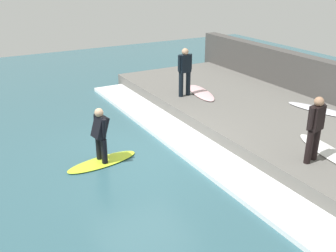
{
  "coord_description": "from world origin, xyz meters",
  "views": [
    {
      "loc": [
        -3.77,
        -8.06,
        4.51
      ],
      "look_at": [
        0.75,
        0.0,
        0.7
      ],
      "focal_mm": 42.0,
      "sensor_mm": 36.0,
      "label": 1
    }
  ],
  "objects_px": {
    "surfboard_riding": "(102,162)",
    "surfer_riding": "(100,132)",
    "surfboard_waiting_near": "(328,151)",
    "surfboard_waiting_far": "(201,93)",
    "surfboard_spare": "(320,110)",
    "surfer_waiting_near": "(315,126)",
    "surfer_waiting_far": "(185,69)"
  },
  "relations": [
    {
      "from": "surfer_riding",
      "to": "surfboard_waiting_near",
      "type": "xyz_separation_m",
      "value": [
        4.5,
        -2.9,
        -0.35
      ]
    },
    {
      "from": "surfboard_waiting_far",
      "to": "surfboard_spare",
      "type": "bearing_deg",
      "value": -55.81
    },
    {
      "from": "surfboard_riding",
      "to": "surfer_waiting_near",
      "type": "xyz_separation_m",
      "value": [
        3.81,
        -2.99,
        1.26
      ]
    },
    {
      "from": "surfer_waiting_near",
      "to": "surfboard_riding",
      "type": "bearing_deg",
      "value": 141.84
    },
    {
      "from": "surfer_riding",
      "to": "surfboard_spare",
      "type": "bearing_deg",
      "value": -7.24
    },
    {
      "from": "surfer_waiting_near",
      "to": "surfer_waiting_far",
      "type": "distance_m",
      "value": 5.41
    },
    {
      "from": "surfboard_waiting_far",
      "to": "surfboard_spare",
      "type": "height_order",
      "value": "same"
    },
    {
      "from": "surfboard_riding",
      "to": "surfer_riding",
      "type": "bearing_deg",
      "value": 0.0
    },
    {
      "from": "surfer_riding",
      "to": "surfboard_waiting_far",
      "type": "bearing_deg",
      "value": 27.72
    },
    {
      "from": "surfer_riding",
      "to": "surfer_waiting_far",
      "type": "height_order",
      "value": "surfer_waiting_far"
    },
    {
      "from": "surfboard_waiting_near",
      "to": "surfer_waiting_far",
      "type": "bearing_deg",
      "value": 97.17
    },
    {
      "from": "surfer_waiting_near",
      "to": "surfboard_waiting_far",
      "type": "xyz_separation_m",
      "value": [
        0.65,
        5.34,
        -0.82
      ]
    },
    {
      "from": "surfboard_riding",
      "to": "surfboard_waiting_far",
      "type": "height_order",
      "value": "surfboard_waiting_far"
    },
    {
      "from": "surfboard_riding",
      "to": "surfboard_waiting_near",
      "type": "height_order",
      "value": "surfboard_waiting_near"
    },
    {
      "from": "surfer_waiting_far",
      "to": "surfboard_spare",
      "type": "distance_m",
      "value": 4.37
    },
    {
      "from": "surfer_waiting_near",
      "to": "surfer_waiting_far",
      "type": "relative_size",
      "value": 0.95
    },
    {
      "from": "surfer_waiting_near",
      "to": "surfer_riding",
      "type": "bearing_deg",
      "value": 141.84
    },
    {
      "from": "surfboard_waiting_far",
      "to": "surfer_riding",
      "type": "bearing_deg",
      "value": -152.28
    },
    {
      "from": "surfboard_waiting_near",
      "to": "surfboard_riding",
      "type": "bearing_deg",
      "value": 147.26
    },
    {
      "from": "surfboard_waiting_near",
      "to": "surfboard_spare",
      "type": "height_order",
      "value": "same"
    },
    {
      "from": "surfboard_waiting_near",
      "to": "surfboard_spare",
      "type": "xyz_separation_m",
      "value": [
        2.12,
        2.06,
        0.0
      ]
    },
    {
      "from": "surfer_riding",
      "to": "surfer_waiting_near",
      "type": "xyz_separation_m",
      "value": [
        3.81,
        -2.99,
        0.47
      ]
    },
    {
      "from": "surfer_waiting_far",
      "to": "surfboard_spare",
      "type": "height_order",
      "value": "surfer_waiting_far"
    },
    {
      "from": "surfboard_waiting_far",
      "to": "surfer_waiting_far",
      "type": "bearing_deg",
      "value": 172.86
    },
    {
      "from": "surfer_waiting_far",
      "to": "surfer_waiting_near",
      "type": "bearing_deg",
      "value": -90.26
    },
    {
      "from": "surfboard_waiting_near",
      "to": "surfboard_waiting_far",
      "type": "bearing_deg",
      "value": 90.51
    },
    {
      "from": "surfer_waiting_near",
      "to": "surfboard_spare",
      "type": "distance_m",
      "value": 3.63
    },
    {
      "from": "surfboard_spare",
      "to": "surfer_waiting_near",
      "type": "bearing_deg",
      "value": -142.53
    },
    {
      "from": "surfboard_waiting_near",
      "to": "surfer_waiting_far",
      "type": "xyz_separation_m",
      "value": [
        -0.67,
        5.32,
        0.87
      ]
    },
    {
      "from": "surfer_waiting_near",
      "to": "surfboard_waiting_far",
      "type": "relative_size",
      "value": 0.75
    },
    {
      "from": "surfboard_riding",
      "to": "surfer_riding",
      "type": "height_order",
      "value": "surfer_riding"
    },
    {
      "from": "surfboard_riding",
      "to": "surfboard_waiting_near",
      "type": "xyz_separation_m",
      "value": [
        4.5,
        -2.9,
        0.44
      ]
    }
  ]
}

